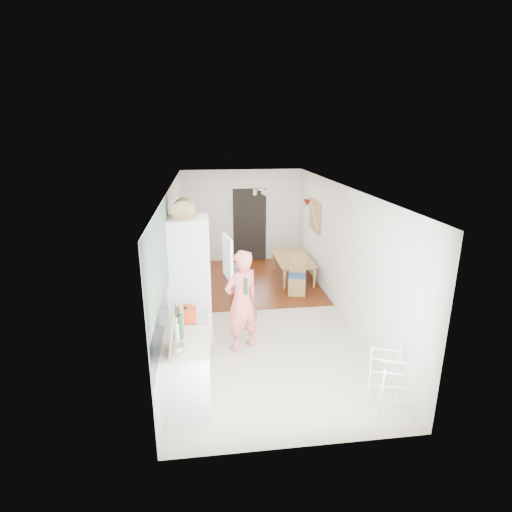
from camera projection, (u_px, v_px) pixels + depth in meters
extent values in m
cube|color=beige|center=(259.00, 314.00, 7.89)|extent=(3.20, 7.00, 0.01)
cube|color=#602F0E|center=(249.00, 281.00, 9.64)|extent=(3.20, 3.30, 0.01)
cube|color=slate|center=(161.00, 259.00, 5.25)|extent=(0.02, 3.00, 1.30)
cube|color=black|center=(161.00, 327.00, 4.94)|extent=(0.02, 1.90, 0.50)
cube|color=black|center=(250.00, 225.00, 10.91)|extent=(0.90, 0.04, 2.00)
cube|color=white|center=(187.00, 375.00, 5.19)|extent=(0.60, 0.90, 0.86)
cube|color=beige|center=(185.00, 344.00, 5.05)|extent=(0.62, 0.92, 0.06)
cube|color=white|center=(189.00, 345.00, 5.90)|extent=(0.60, 0.60, 0.88)
cube|color=#B0B0B2|center=(187.00, 317.00, 5.76)|extent=(0.60, 0.60, 0.04)
cube|color=white|center=(191.00, 280.00, 6.68)|extent=(0.66, 0.66, 2.15)
cube|color=white|center=(228.00, 257.00, 6.32)|extent=(0.14, 0.56, 0.70)
cube|color=white|center=(208.00, 253.00, 6.57)|extent=(0.02, 0.52, 0.66)
cube|color=tan|center=(315.00, 216.00, 9.41)|extent=(0.03, 0.90, 0.70)
cube|color=#AA8440|center=(314.00, 216.00, 9.41)|extent=(0.00, 0.94, 0.74)
cone|color=maroon|center=(307.00, 203.00, 9.96)|extent=(0.18, 0.18, 0.16)
imported|color=#EE6C6A|center=(241.00, 292.00, 6.37)|extent=(0.88, 0.78, 2.01)
imported|color=#AA8440|center=(294.00, 270.00, 9.73)|extent=(0.72, 1.29, 0.45)
cube|color=slate|center=(239.00, 270.00, 9.02)|extent=(0.50, 0.50, 0.18)
cylinder|color=red|center=(186.00, 314.00, 5.60)|extent=(0.34, 0.34, 0.18)
cylinder|color=#B0B0B2|center=(176.00, 349.00, 4.78)|extent=(0.23, 0.23, 0.10)
cylinder|color=#1D4427|center=(246.00, 287.00, 6.19)|extent=(0.06, 0.06, 0.27)
cylinder|color=#1D4427|center=(180.00, 326.00, 5.11)|extent=(0.10, 0.10, 0.32)
cylinder|color=#1D4427|center=(180.00, 330.00, 5.06)|extent=(0.07, 0.07, 0.25)
cylinder|color=silver|center=(177.00, 331.00, 5.07)|extent=(0.10, 0.10, 0.24)
cylinder|color=tan|center=(177.00, 316.00, 5.49)|extent=(0.07, 0.07, 0.23)
cylinder|color=tan|center=(181.00, 318.00, 5.43)|extent=(0.08, 0.08, 0.23)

